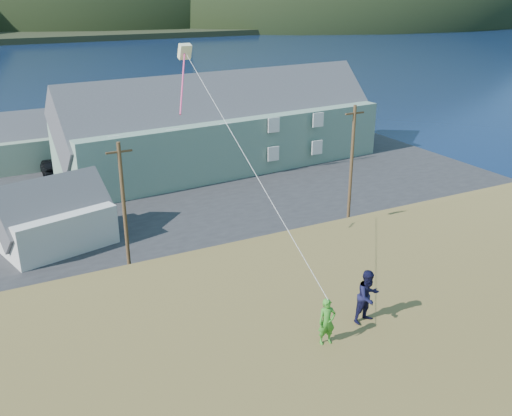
{
  "coord_description": "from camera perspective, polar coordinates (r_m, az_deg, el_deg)",
  "views": [
    {
      "loc": [
        -9.38,
        -31.39,
        17.05
      ],
      "look_at": [
        0.48,
        -12.51,
        8.8
      ],
      "focal_mm": 40.0,
      "sensor_mm": 36.0,
      "label": 1
    }
  ],
  "objects": [
    {
      "name": "kite_rig",
      "position": [
        21.91,
        -6.97,
        14.53
      ],
      "size": [
        0.97,
        4.72,
        10.9
      ],
      "color": "beige",
      "rests_on": "ground"
    },
    {
      "name": "kite_flyer_green",
      "position": [
        17.12,
        7.1,
        -11.21
      ],
      "size": [
        0.58,
        0.44,
        1.46
      ],
      "primitive_type": "imported",
      "rotation": [
        0.0,
        0.0,
        -0.18
      ],
      "color": "#368B26",
      "rests_on": "hillside"
    },
    {
      "name": "grass_strip",
      "position": [
        35.22,
        -8.72,
        -7.95
      ],
      "size": [
        110.0,
        8.0,
        0.1
      ],
      "primitive_type": "cube",
      "color": "#4C3D19",
      "rests_on": "ground"
    },
    {
      "name": "shed_palegreen_far",
      "position": [
        62.1,
        -20.78,
        6.36
      ],
      "size": [
        10.24,
        5.97,
        6.82
      ],
      "rotation": [
        0.0,
        0.0,
        0.02
      ],
      "color": "slate",
      "rests_on": "waterfront_lot"
    },
    {
      "name": "ground",
      "position": [
        36.93,
        -9.75,
        -6.65
      ],
      "size": [
        900.0,
        900.0,
        0.0
      ],
      "primitive_type": "plane",
      "color": "#0A1638",
      "rests_on": "ground"
    },
    {
      "name": "far_hills",
      "position": [
        314.36,
        -20.26,
        17.22
      ],
      "size": [
        760.0,
        265.0,
        143.0
      ],
      "color": "black",
      "rests_on": "ground"
    },
    {
      "name": "lodge",
      "position": [
        57.19,
        -3.16,
        8.36
      ],
      "size": [
        32.98,
        11.58,
        11.39
      ],
      "rotation": [
        0.0,
        0.0,
        0.08
      ],
      "color": "slate",
      "rests_on": "waterfront_lot"
    },
    {
      "name": "waterfront_lot",
      "position": [
        52.13,
        -15.68,
        1.35
      ],
      "size": [
        72.0,
        36.0,
        0.12
      ],
      "primitive_type": "cube",
      "color": "#28282B",
      "rests_on": "ground"
    },
    {
      "name": "kite_flyer_navy",
      "position": [
        18.26,
        11.13,
        -8.68
      ],
      "size": [
        0.94,
        0.77,
        1.77
      ],
      "primitive_type": "imported",
      "rotation": [
        0.0,
        0.0,
        0.13
      ],
      "color": "#121233",
      "rests_on": "hillside"
    },
    {
      "name": "utility_poles",
      "position": [
        35.89,
        -14.33,
        0.2
      ],
      "size": [
        36.47,
        0.24,
        9.38
      ],
      "color": "#47331E",
      "rests_on": "waterfront_lot"
    },
    {
      "name": "parked_cars",
      "position": [
        55.57,
        -23.9,
        2.37
      ],
      "size": [
        22.79,
        12.5,
        1.56
      ],
      "color": "navy",
      "rests_on": "waterfront_lot"
    },
    {
      "name": "shed_white",
      "position": [
        41.74,
        -19.57,
        -0.77
      ],
      "size": [
        8.52,
        6.68,
        5.99
      ],
      "rotation": [
        0.0,
        0.0,
        0.25
      ],
      "color": "silver",
      "rests_on": "waterfront_lot"
    }
  ]
}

